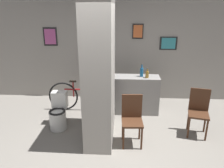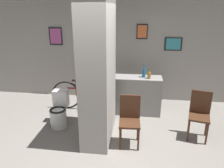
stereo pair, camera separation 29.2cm
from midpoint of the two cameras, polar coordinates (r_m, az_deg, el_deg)
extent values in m
plane|color=slate|center=(4.01, -1.52, -17.91)|extent=(14.00, 14.00, 0.00)
cube|color=gray|center=(5.91, 2.19, 8.36)|extent=(8.00, 0.06, 2.60)
cube|color=black|center=(6.15, -13.16, 12.08)|extent=(0.36, 0.02, 0.48)
cube|color=#B24C8C|center=(6.14, -13.20, 12.06)|extent=(0.30, 0.01, 0.39)
cube|color=black|center=(5.89, 17.10, 9.96)|extent=(0.44, 0.02, 0.34)
cube|color=teal|center=(5.88, 17.13, 9.93)|extent=(0.36, 0.01, 0.28)
cube|color=black|center=(5.77, 9.36, 13.37)|extent=(0.28, 0.02, 0.38)
cube|color=#D86633|center=(5.76, 9.36, 13.36)|extent=(0.23, 0.01, 0.31)
cube|color=gray|center=(4.00, -1.47, 2.94)|extent=(0.49, 1.27, 2.60)
cylinder|color=#593319|center=(3.74, -6.02, 5.64)|extent=(0.03, 0.40, 0.40)
cylinder|color=red|center=(3.74, -6.24, 5.65)|extent=(0.01, 0.07, 0.07)
cube|color=gray|center=(5.26, 7.54, -2.90)|extent=(1.23, 0.44, 0.90)
cylinder|color=silver|center=(4.80, -12.12, -8.85)|extent=(0.35, 0.35, 0.39)
torus|color=black|center=(4.71, -12.29, -6.63)|extent=(0.34, 0.34, 0.04)
cube|color=silver|center=(4.84, -11.54, -3.65)|extent=(0.31, 0.20, 0.36)
cylinder|color=#422616|center=(4.01, 4.28, -14.19)|extent=(0.04, 0.04, 0.44)
cylinder|color=#422616|center=(4.02, 9.05, -14.25)|extent=(0.04, 0.04, 0.44)
cylinder|color=#422616|center=(4.28, 4.31, -11.79)|extent=(0.04, 0.04, 0.44)
cylinder|color=#422616|center=(4.30, 8.74, -11.86)|extent=(0.04, 0.04, 0.44)
cube|color=#422616|center=(4.03, 6.73, -10.15)|extent=(0.40, 0.40, 0.04)
cube|color=#422616|center=(4.07, 6.78, -5.90)|extent=(0.38, 0.05, 0.46)
cylinder|color=#422616|center=(4.52, 21.13, -11.37)|extent=(0.04, 0.04, 0.44)
cylinder|color=#422616|center=(4.55, 25.28, -11.78)|extent=(0.04, 0.04, 0.44)
cylinder|color=#422616|center=(4.81, 21.16, -9.46)|extent=(0.04, 0.04, 0.44)
cylinder|color=#422616|center=(4.83, 25.05, -9.86)|extent=(0.04, 0.04, 0.44)
cube|color=#422616|center=(4.57, 23.55, -8.01)|extent=(0.46, 0.46, 0.04)
cube|color=#422616|center=(4.63, 23.89, -4.32)|extent=(0.38, 0.12, 0.46)
torus|color=black|center=(5.54, -10.39, -2.87)|extent=(0.73, 0.04, 0.73)
torus|color=black|center=(5.33, 0.39, -3.45)|extent=(0.73, 0.04, 0.73)
cylinder|color=maroon|center=(5.34, -5.16, -1.30)|extent=(0.96, 0.04, 0.04)
cylinder|color=maroon|center=(5.40, -7.87, -1.17)|extent=(0.03, 0.03, 0.38)
cylinder|color=maroon|center=(5.26, -0.16, -1.53)|extent=(0.03, 0.03, 0.34)
cube|color=black|center=(5.33, -7.97, 0.93)|extent=(0.16, 0.06, 0.04)
cylinder|color=#262626|center=(5.20, -0.17, 0.24)|extent=(0.03, 0.42, 0.03)
cylinder|color=#19598C|center=(5.10, 9.95, 2.84)|extent=(0.08, 0.08, 0.20)
cylinder|color=#19598C|center=(5.06, 10.04, 4.36)|extent=(0.03, 0.03, 0.08)
sphere|color=#333333|center=(5.05, 10.08, 4.93)|extent=(0.03, 0.03, 0.03)
cylinder|color=olive|center=(5.03, 11.32, 2.21)|extent=(0.08, 0.08, 0.15)
cylinder|color=olive|center=(5.00, 11.40, 3.37)|extent=(0.03, 0.03, 0.06)
sphere|color=#333333|center=(4.99, 11.43, 3.82)|extent=(0.03, 0.03, 0.03)
camera|label=1|loc=(0.15, -88.12, 0.66)|focal=35.00mm
camera|label=2|loc=(0.15, 91.88, -0.66)|focal=35.00mm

